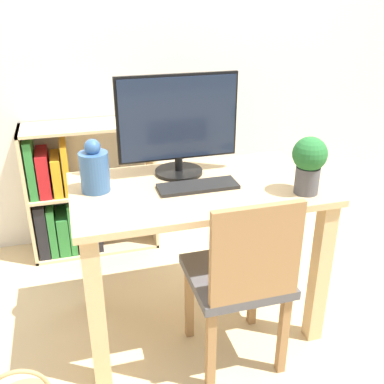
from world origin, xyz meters
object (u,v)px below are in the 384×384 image
keyboard (198,186)px  vase (94,169)px  monitor (178,122)px  bookshelf (71,201)px  chair (242,276)px  potted_plant (309,162)px

keyboard → vase: vase is taller
monitor → keyboard: size_ratio=1.59×
bookshelf → vase: bearing=-81.6°
monitor → bookshelf: (-0.51, 0.70, -0.65)m
vase → chair: bearing=-36.2°
monitor → potted_plant: 0.60m
monitor → keyboard: monitor is taller
bookshelf → monitor: bearing=-54.0°
keyboard → vase: (-0.43, 0.09, 0.09)m
monitor → chair: (0.14, -0.48, -0.53)m
keyboard → chair: (0.10, -0.29, -0.29)m
potted_plant → bookshelf: potted_plant is taller
vase → bookshelf: (-0.12, 0.80, -0.50)m
potted_plant → bookshelf: bearing=132.4°
potted_plant → chair: bearing=-159.7°
monitor → bookshelf: size_ratio=0.68×
chair → potted_plant: bearing=26.4°
vase → chair: 0.76m
bookshelf → chair: bearing=-61.4°
keyboard → vase: 0.45m
monitor → vase: bearing=-166.1°
vase → monitor: bearing=13.9°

